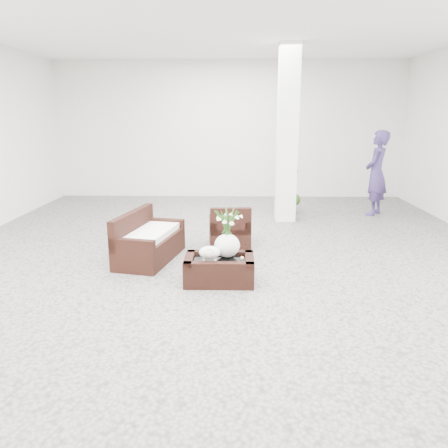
{
  "coord_description": "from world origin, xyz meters",
  "views": [
    {
      "loc": [
        0.15,
        -6.3,
        2.16
      ],
      "look_at": [
        0.0,
        -0.1,
        0.62
      ],
      "focal_mm": 35.6,
      "sensor_mm": 36.0,
      "label": 1
    }
  ],
  "objects_px": {
    "coffee_table": "(219,270)",
    "topiary": "(288,181)",
    "armchair": "(230,225)",
    "loveseat": "(150,236)"
  },
  "relations": [
    {
      "from": "coffee_table",
      "to": "topiary",
      "type": "distance_m",
      "value": 4.57
    },
    {
      "from": "armchair",
      "to": "topiary",
      "type": "relative_size",
      "value": 0.49
    },
    {
      "from": "coffee_table",
      "to": "topiary",
      "type": "xyz_separation_m",
      "value": [
        1.39,
        4.31,
        0.56
      ]
    },
    {
      "from": "armchair",
      "to": "loveseat",
      "type": "relative_size",
      "value": 0.51
    },
    {
      "from": "armchair",
      "to": "topiary",
      "type": "xyz_separation_m",
      "value": [
        1.28,
        2.65,
        0.36
      ]
    },
    {
      "from": "armchair",
      "to": "topiary",
      "type": "height_order",
      "value": "topiary"
    },
    {
      "from": "armchair",
      "to": "topiary",
      "type": "distance_m",
      "value": 2.96
    },
    {
      "from": "armchair",
      "to": "coffee_table",
      "type": "bearing_deg",
      "value": 81.26
    },
    {
      "from": "coffee_table",
      "to": "topiary",
      "type": "height_order",
      "value": "topiary"
    },
    {
      "from": "coffee_table",
      "to": "topiary",
      "type": "relative_size",
      "value": 0.63
    }
  ]
}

